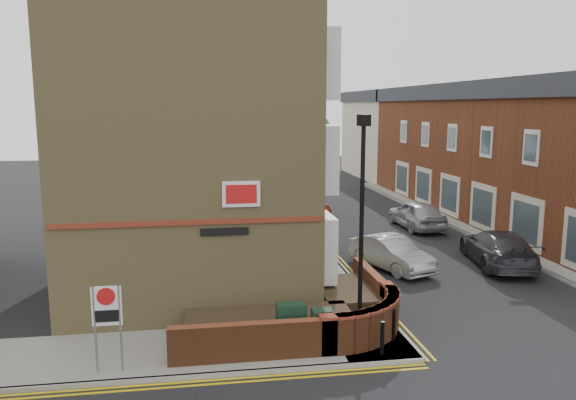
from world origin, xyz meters
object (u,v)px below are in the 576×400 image
at_px(utility_cabinet_large, 291,325).
at_px(silver_car_near, 391,253).
at_px(lamppost, 361,230).
at_px(zone_sign, 107,313).

height_order(utility_cabinet_large, silver_car_near, silver_car_near).
bearing_deg(silver_car_near, utility_cabinet_large, -147.50).
xyz_separation_m(lamppost, utility_cabinet_large, (-1.90, 0.10, -2.62)).
xyz_separation_m(lamppost, silver_car_near, (3.40, 7.11, -2.67)).
xyz_separation_m(lamppost, zone_sign, (-6.60, -0.70, -1.70)).
relative_size(lamppost, zone_sign, 2.86).
distance_m(utility_cabinet_large, zone_sign, 4.86).
bearing_deg(utility_cabinet_large, lamppost, -3.01).
relative_size(lamppost, utility_cabinet_large, 5.25).
bearing_deg(silver_car_near, lamppost, -135.97).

